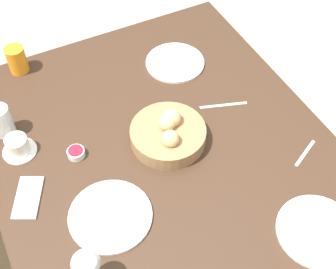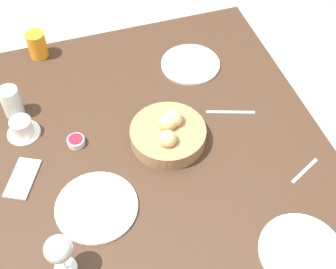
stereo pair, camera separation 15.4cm
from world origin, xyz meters
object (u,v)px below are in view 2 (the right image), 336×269
object	(u,v)px
plate_near_right	(190,64)
coffee_cup	(22,128)
fork_silver	(231,112)
water_tumbler	(11,102)
juice_glass	(37,45)
spoon_coffee	(305,171)
plate_near_left	(301,252)
plate_far_center	(97,207)
cell_phone	(23,178)
wine_glass	(59,250)
bread_basket	(168,134)
jam_bowl_berry	(76,141)

from	to	relation	value
plate_near_right	coffee_cup	world-z (taller)	coffee_cup
coffee_cup	fork_silver	xyz separation A→B (m)	(-0.12, -0.70, -0.03)
water_tumbler	plate_near_right	bearing A→B (deg)	-85.81
juice_glass	spoon_coffee	bearing A→B (deg)	-138.11
plate_near_left	spoon_coffee	world-z (taller)	plate_near_left
plate_far_center	cell_phone	bearing A→B (deg)	49.32
plate_near_right	coffee_cup	size ratio (longest dim) A/B	2.01
wine_glass	juice_glass	bearing A→B (deg)	-3.29
wine_glass	fork_silver	distance (m)	0.77
bread_basket	water_tumbler	bearing A→B (deg)	59.68
coffee_cup	plate_near_right	bearing A→B (deg)	-76.84
bread_basket	plate_far_center	world-z (taller)	bread_basket
coffee_cup	fork_silver	size ratio (longest dim) A/B	0.68
bread_basket	plate_near_left	distance (m)	0.55
juice_glass	cell_phone	bearing A→B (deg)	167.09
plate_near_right	juice_glass	bearing A→B (deg)	66.84
plate_near_right	cell_phone	bearing A→B (deg)	116.60
wine_glass	coffee_cup	distance (m)	0.53
plate_far_center	juice_glass	size ratio (longest dim) A/B	2.40
plate_near_left	plate_near_right	size ratio (longest dim) A/B	1.06
coffee_cup	fork_silver	world-z (taller)	coffee_cup
jam_bowl_berry	spoon_coffee	bearing A→B (deg)	-116.07
plate_far_center	wine_glass	distance (m)	0.23
plate_near_left	cell_phone	distance (m)	0.87
wine_glass	jam_bowl_berry	bearing A→B (deg)	-14.31
fork_silver	bread_basket	bearing A→B (deg)	102.11
jam_bowl_berry	cell_phone	xyz separation A→B (m)	(-0.09, 0.19, -0.01)
coffee_cup	plate_near_left	bearing A→B (deg)	-134.29
bread_basket	cell_phone	distance (m)	0.48
bread_basket	juice_glass	xyz separation A→B (m)	(0.56, 0.35, 0.02)
juice_glass	fork_silver	distance (m)	0.79
bread_basket	plate_near_right	distance (m)	0.38
water_tumbler	spoon_coffee	size ratio (longest dim) A/B	0.95
plate_far_center	fork_silver	distance (m)	0.58
bread_basket	spoon_coffee	bearing A→B (deg)	-123.72
fork_silver	spoon_coffee	size ratio (longest dim) A/B	1.38
plate_near_left	water_tumbler	size ratio (longest dim) A/B	2.11
juice_glass	water_tumbler	bearing A→B (deg)	156.27
coffee_cup	jam_bowl_berry	distance (m)	0.19
coffee_cup	cell_phone	distance (m)	0.19
cell_phone	wine_glass	bearing A→B (deg)	-166.64
spoon_coffee	cell_phone	distance (m)	0.89
plate_near_right	water_tumbler	bearing A→B (deg)	94.19
bread_basket	plate_near_left	xyz separation A→B (m)	(-0.50, -0.23, -0.03)
plate_near_left	cell_phone	size ratio (longest dim) A/B	1.44
juice_glass	water_tumbler	size ratio (longest dim) A/B	0.91
plate_far_center	jam_bowl_berry	size ratio (longest dim) A/B	4.32
fork_silver	plate_near_left	bearing A→B (deg)	178.50
water_tumbler	cell_phone	bearing A→B (deg)	178.60
wine_glass	plate_near_right	bearing A→B (deg)	-41.64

